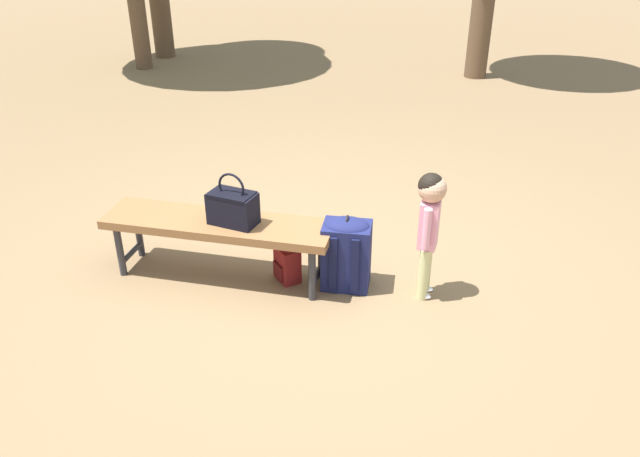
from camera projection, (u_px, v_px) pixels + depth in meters
ground_plane at (313, 276)px, 4.48m from camera, size 40.00×40.00×0.00m
park_bench at (218, 228)px, 4.30m from camera, size 1.63×0.53×0.45m
handbag at (233, 207)px, 4.18m from camera, size 0.36×0.26×0.37m
child_standing at (429, 217)px, 4.00m from camera, size 0.18×0.24×0.90m
backpack_large at (347, 251)px, 4.26m from camera, size 0.33×0.30×0.55m
backpack_small at (287, 262)px, 4.37m from camera, size 0.21×0.22×0.30m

